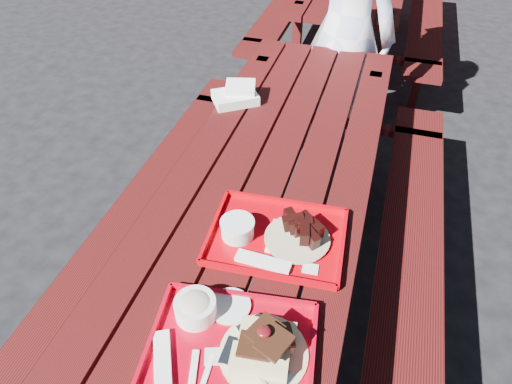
# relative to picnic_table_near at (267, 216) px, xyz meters

# --- Properties ---
(ground) EXTENTS (60.00, 60.00, 0.00)m
(ground) POSITION_rel_picnic_table_near_xyz_m (0.00, 0.00, -0.56)
(ground) COLOR black
(ground) RESTS_ON ground
(picnic_table_near) EXTENTS (1.41, 2.40, 0.75)m
(picnic_table_near) POSITION_rel_picnic_table_near_xyz_m (0.00, 0.00, 0.00)
(picnic_table_near) COLOR #470E0D
(picnic_table_near) RESTS_ON ground
(near_tray) EXTENTS (0.47, 0.39, 0.14)m
(near_tray) POSITION_rel_picnic_table_near_xyz_m (0.09, -0.67, 0.22)
(near_tray) COLOR #AF0216
(near_tray) RESTS_ON picnic_table_near
(far_tray) EXTENTS (0.45, 0.36, 0.07)m
(far_tray) POSITION_rel_picnic_table_near_xyz_m (0.10, -0.28, 0.21)
(far_tray) COLOR #B5000A
(far_tray) RESTS_ON picnic_table_near
(white_cloth) EXTENTS (0.24, 0.23, 0.08)m
(white_cloth) POSITION_rel_picnic_table_near_xyz_m (-0.29, 0.50, 0.22)
(white_cloth) COLOR white
(white_cloth) RESTS_ON picnic_table_near
(person) EXTENTS (0.69, 0.57, 1.61)m
(person) POSITION_rel_picnic_table_near_xyz_m (0.09, 1.31, 0.25)
(person) COLOR #B3C7EF
(person) RESTS_ON ground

